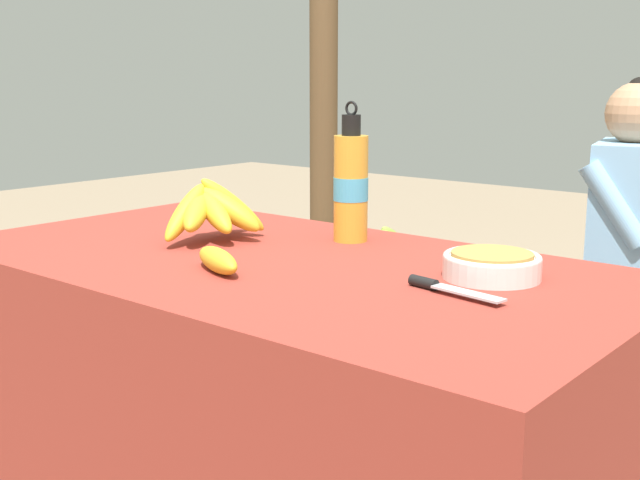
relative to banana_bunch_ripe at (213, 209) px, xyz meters
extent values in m
cube|color=maroon|center=(0.24, -0.04, -0.42)|extent=(1.45, 0.77, 0.69)
sphere|color=#4C381E|center=(-0.03, 0.00, 0.00)|extent=(0.06, 0.06, 0.06)
ellipsoid|color=gold|center=(-0.02, -0.06, 0.00)|extent=(0.08, 0.18, 0.14)
ellipsoid|color=gold|center=(0.00, -0.05, 0.00)|extent=(0.14, 0.17, 0.10)
ellipsoid|color=gold|center=(0.02, -0.02, 0.00)|extent=(0.17, 0.09, 0.11)
ellipsoid|color=gold|center=(0.03, 0.02, 0.00)|extent=(0.18, 0.10, 0.13)
ellipsoid|color=gold|center=(0.01, 0.05, 0.00)|extent=(0.13, 0.15, 0.15)
ellipsoid|color=gold|center=(-0.03, 0.06, 0.00)|extent=(0.06, 0.16, 0.13)
cylinder|color=white|center=(0.64, 0.09, -0.05)|extent=(0.18, 0.18, 0.04)
torus|color=white|center=(0.64, 0.09, -0.03)|extent=(0.18, 0.18, 0.01)
cylinder|color=#BC8942|center=(0.64, 0.09, -0.03)|extent=(0.15, 0.15, 0.01)
cylinder|color=gold|center=(0.24, 0.20, 0.05)|extent=(0.08, 0.08, 0.24)
cylinder|color=#47A8D1|center=(0.24, 0.20, 0.05)|extent=(0.08, 0.08, 0.05)
cylinder|color=black|center=(0.24, 0.20, 0.19)|extent=(0.04, 0.04, 0.05)
torus|color=black|center=(0.24, 0.20, 0.22)|extent=(0.03, 0.01, 0.03)
ellipsoid|color=gold|center=(0.22, -0.19, -0.05)|extent=(0.17, 0.10, 0.05)
cube|color=#BCBCC1|center=(0.68, -0.06, -0.06)|extent=(0.14, 0.05, 0.00)
cylinder|color=black|center=(0.59, -0.05, -0.06)|extent=(0.06, 0.03, 0.02)
cube|color=brown|center=(0.15, 1.18, -0.38)|extent=(1.90, 0.32, 0.04)
cube|color=brown|center=(-0.70, 1.06, -0.58)|extent=(0.06, 0.06, 0.37)
cube|color=brown|center=(-0.70, 1.30, -0.58)|extent=(0.06, 0.06, 0.37)
cylinder|color=#473828|center=(0.31, 1.00, -0.56)|extent=(0.09, 0.09, 0.41)
cylinder|color=#473828|center=(0.43, 1.03, -0.35)|extent=(0.31, 0.16, 0.09)
cylinder|color=#473828|center=(0.26, 1.18, -0.56)|extent=(0.09, 0.09, 0.41)
cylinder|color=#473828|center=(0.38, 1.21, -0.35)|extent=(0.31, 0.16, 0.09)
cube|color=#84B7E0|center=(0.53, 1.15, -0.13)|extent=(0.28, 0.38, 0.46)
cylinder|color=#84B7E0|center=(0.54, 0.99, -0.06)|extent=(0.21, 0.11, 0.25)
cylinder|color=#84B7E0|center=(0.47, 1.30, -0.06)|extent=(0.21, 0.11, 0.25)
sphere|color=tan|center=(0.53, 1.15, 0.19)|extent=(0.18, 0.18, 0.18)
sphere|color=black|center=(0.53, 1.15, 0.25)|extent=(0.07, 0.07, 0.07)
sphere|color=#4C381E|center=(-0.37, 1.18, -0.30)|extent=(0.06, 0.06, 0.06)
ellipsoid|color=#8EA842|center=(-0.35, 1.13, -0.30)|extent=(0.09, 0.16, 0.09)
ellipsoid|color=#8EA842|center=(-0.33, 1.14, -0.30)|extent=(0.14, 0.15, 0.10)
ellipsoid|color=#8EA842|center=(-0.30, 1.17, -0.30)|extent=(0.19, 0.09, 0.10)
ellipsoid|color=#8EA842|center=(-0.31, 1.20, -0.30)|extent=(0.17, 0.08, 0.09)
ellipsoid|color=#8EA842|center=(-0.33, 1.24, -0.31)|extent=(0.13, 0.16, 0.09)
ellipsoid|color=#8EA842|center=(-0.36, 1.24, -0.30)|extent=(0.07, 0.14, 0.12)
cylinder|color=brown|center=(-0.91, 1.49, 0.38)|extent=(0.12, 0.12, 2.29)
camera|label=1|loc=(1.31, -1.20, 0.29)|focal=45.00mm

